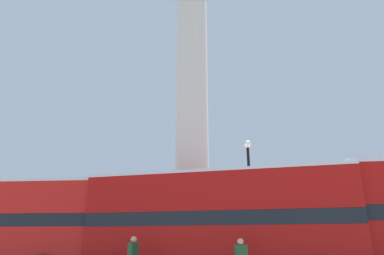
{
  "coord_description": "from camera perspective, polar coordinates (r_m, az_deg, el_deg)",
  "views": [
    {
      "loc": [
        3.84,
        -19.92,
        1.55
      ],
      "look_at": [
        0.0,
        0.0,
        8.26
      ],
      "focal_mm": 32.0,
      "sensor_mm": 36.0,
      "label": 1
    }
  ],
  "objects": [
    {
      "name": "monument_column",
      "position": [
        21.25,
        0.0,
        -1.0
      ],
      "size": [
        5.0,
        5.0,
        21.57
      ],
      "color": "beige",
      "rests_on": "ground_plane"
    },
    {
      "name": "equestrian_statue",
      "position": [
        29.9,
        -22.77,
        -16.81
      ],
      "size": [
        3.97,
        3.5,
        5.73
      ],
      "rotation": [
        0.0,
        0.0,
        -0.42
      ],
      "color": "beige",
      "rests_on": "ground_plane"
    },
    {
      "name": "street_lamp",
      "position": [
        17.04,
        9.73,
        -11.86
      ],
      "size": [
        0.39,
        0.39,
        6.37
      ],
      "color": "black",
      "rests_on": "ground_plane"
    },
    {
      "name": "bus_a",
      "position": [
        14.7,
        4.26,
        -15.05
      ],
      "size": [
        11.07,
        3.49,
        4.29
      ],
      "rotation": [
        0.0,
        0.0,
        -0.08
      ],
      "color": "#A80F0C",
      "rests_on": "ground_plane"
    }
  ]
}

